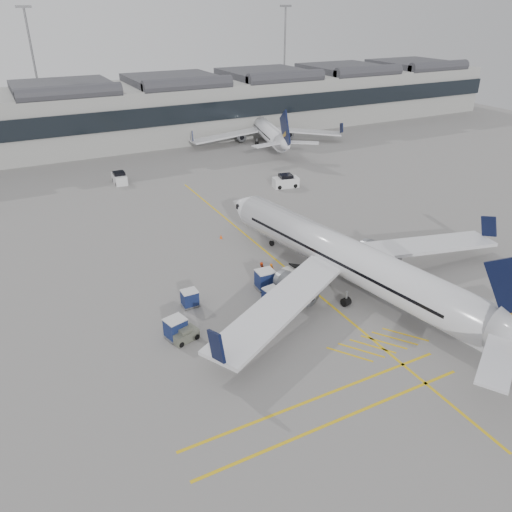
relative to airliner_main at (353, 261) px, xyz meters
name	(u,v)px	position (x,y,z in m)	size (l,w,h in m)	color
ground	(236,333)	(-13.47, -1.51, -3.21)	(220.00, 220.00, 0.00)	gray
terminal	(78,115)	(-13.47, 70.41, 2.93)	(200.00, 20.45, 12.40)	#9E9E99
light_masts	(51,64)	(-15.13, 84.49, 11.28)	(113.00, 0.60, 25.45)	slate
apron_markings	(278,262)	(-3.47, 8.49, -3.21)	(0.25, 60.00, 0.01)	gold
airliner_main	(353,261)	(0.00, 0.00, 0.00)	(37.10, 40.85, 10.93)	silver
airliner_far	(266,129)	(20.84, 56.38, -0.50)	(30.77, 34.03, 9.22)	silver
belt_loader	(295,275)	(-3.84, 4.29, -2.68)	(4.51, 1.80, 1.81)	silver
baggage_cart_a	(265,279)	(-7.52, 4.15, -2.15)	(1.94, 1.62, 1.99)	gray
baggage_cart_b	(271,295)	(-8.37, 1.35, -2.33)	(1.74, 1.51, 1.64)	gray
baggage_cart_c	(176,328)	(-18.29, 0.32, -2.20)	(2.11, 1.88, 1.89)	gray
baggage_cart_d	(190,298)	(-15.44, 4.48, -2.32)	(1.59, 1.31, 1.67)	gray
ramp_agent_a	(272,271)	(-5.94, 5.64, -2.36)	(0.62, 0.41, 1.70)	orange
ramp_agent_b	(261,269)	(-6.72, 6.49, -2.40)	(0.79, 0.62, 1.63)	#FF430D
pushback_tug	(185,335)	(-17.77, -0.38, -2.66)	(2.51, 1.90, 1.25)	#5B5E4F
safety_cone_nose	(221,237)	(-6.62, 17.14, -2.96)	(0.36, 0.36, 0.50)	#F24C0A
safety_cone_engine	(325,264)	(0.56, 5.20, -2.97)	(0.35, 0.35, 0.49)	#F24C0A
service_van_mid	(119,178)	(-12.47, 43.92, -2.37)	(1.92, 3.70, 1.88)	silver
service_van_right	(286,181)	(10.21, 30.12, -2.31)	(4.20, 2.64, 2.01)	silver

